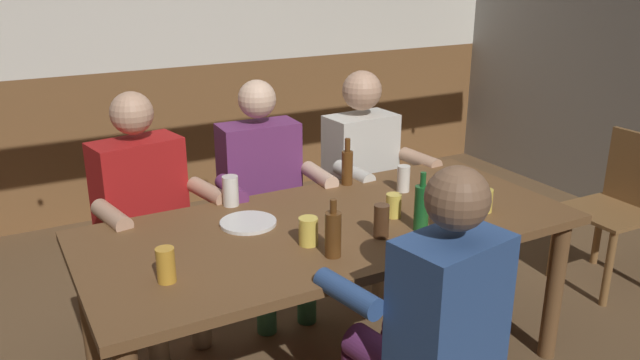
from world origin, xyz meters
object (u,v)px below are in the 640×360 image
person_3 (431,315)px  chair_empty_near_right (619,205)px  pint_glass_2 (452,216)px  pint_glass_3 (463,205)px  person_1 (265,188)px  pint_glass_1 (403,179)px  pint_glass_0 (166,265)px  plate_0 (248,223)px  bottle_2 (347,166)px  pint_glass_5 (308,231)px  pint_glass_8 (485,200)px  person_2 (368,169)px  bottle_1 (422,207)px  dining_table (332,242)px  pint_glass_6 (231,191)px  person_0 (146,208)px  pint_glass_7 (394,205)px  bottle_0 (333,233)px  pint_glass_4 (381,221)px

person_3 → chair_empty_near_right: bearing=9.9°
pint_glass_2 → pint_glass_3: bearing=32.2°
person_1 → pint_glass_2: 1.10m
pint_glass_1 → pint_glass_0: bearing=-164.5°
plate_0 → bottle_2: size_ratio=1.02×
pint_glass_2 → pint_glass_5: pint_glass_2 is taller
plate_0 → pint_glass_2: pint_glass_2 is taller
pint_glass_5 → pint_glass_8: (0.85, -0.07, -0.00)m
pint_glass_5 → pint_glass_1: bearing=24.8°
person_2 → bottle_1: bearing=66.3°
dining_table → pint_glass_6: pint_glass_6 is taller
person_0 → bottle_1: bearing=123.2°
person_3 → pint_glass_3: bearing=31.7°
pint_glass_3 → person_3: bearing=-138.5°
person_2 → bottle_1: 1.01m
dining_table → pint_glass_7: size_ratio=20.07×
pint_glass_2 → person_3: bearing=-135.9°
bottle_0 → pint_glass_2: (0.54, -0.04, -0.02)m
bottle_2 → pint_glass_7: bearing=-94.8°
pint_glass_1 → pint_glass_5: bearing=-155.2°
chair_empty_near_right → pint_glass_7: chair_empty_near_right is taller
pint_glass_1 → pint_glass_4: (-0.39, -0.40, 0.01)m
dining_table → person_1: person_1 is taller
dining_table → pint_glass_3: size_ratio=15.61×
person_1 → person_2: (0.64, -0.00, 0.01)m
pint_glass_1 → pint_glass_2: bearing=-103.1°
bottle_1 → pint_glass_7: bottle_1 is taller
pint_glass_1 → person_1: bearing=133.6°
bottle_0 → plate_0: bearing=110.8°
plate_0 → pint_glass_7: (0.59, -0.23, 0.04)m
pint_glass_0 → pint_glass_3: size_ratio=0.94×
pint_glass_1 → pint_glass_3: bearing=-87.5°
pint_glass_5 → person_0: bearing=116.9°
person_2 → pint_glass_2: (-0.25, -1.02, 0.14)m
plate_0 → chair_empty_near_right: bearing=-4.8°
pint_glass_2 → pint_glass_0: bearing=172.6°
person_0 → bottle_2: size_ratio=5.21×
pint_glass_6 → pint_glass_0: bearing=-128.7°
person_3 → pint_glass_7: size_ratio=11.66×
bottle_0 → pint_glass_8: bearing=4.7°
person_1 → bottle_1: 1.00m
pint_glass_3 → pint_glass_2: bearing=-147.8°
bottle_0 → pint_glass_0: bearing=170.2°
chair_empty_near_right → bottle_2: (-1.57, 0.42, 0.36)m
pint_glass_6 → pint_glass_3: bearing=-38.1°
pint_glass_3 → pint_glass_4: size_ratio=0.97×
person_3 → bottle_0: 0.48m
bottle_1 → pint_glass_8: (0.37, 0.03, -0.05)m
person_0 → pint_glass_3: (1.13, -0.95, 0.13)m
pint_glass_3 → pint_glass_6: size_ratio=0.97×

